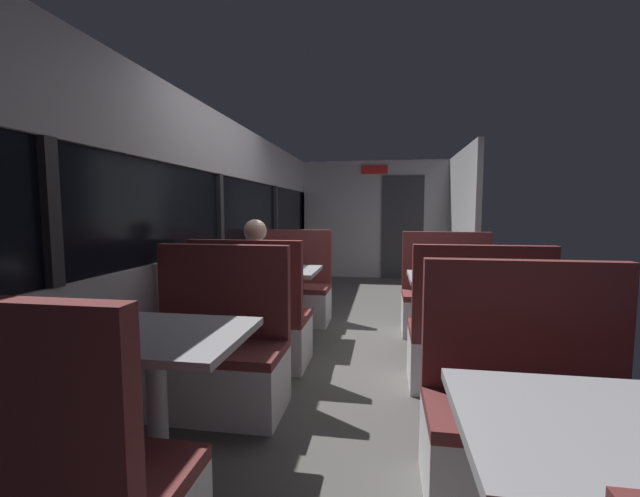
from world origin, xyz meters
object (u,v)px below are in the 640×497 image
object	(u,v)px
dining_table_mid_window	(274,279)
dining_table_front_aisle	(623,460)
seated_passenger	(255,302)
bench_mid_window_facing_end	(253,328)
bench_front_aisle_facing_entry	(530,432)
bench_mid_window_facing_entry	(290,294)
bench_rear_aisle_facing_end	(475,346)
dining_table_near_window	(155,351)
dining_table_rear_aisle	(459,287)
bench_rear_aisle_facing_entry	(447,304)
bench_near_window_facing_entry	(215,361)

from	to	relation	value
dining_table_mid_window	dining_table_front_aisle	distance (m)	3.31
dining_table_mid_window	seated_passenger	size ratio (longest dim) A/B	0.71
bench_mid_window_facing_end	bench_front_aisle_facing_entry	distance (m)	2.26
bench_mid_window_facing_end	seated_passenger	size ratio (longest dim) A/B	0.87
bench_mid_window_facing_entry	bench_rear_aisle_facing_end	world-z (taller)	same
dining_table_mid_window	dining_table_front_aisle	xyz separation A→B (m)	(1.79, -2.78, 0.00)
dining_table_mid_window	bench_front_aisle_facing_entry	xyz separation A→B (m)	(1.79, -2.08, -0.31)
dining_table_mid_window	bench_rear_aisle_facing_end	bearing A→B (deg)	-26.68
dining_table_near_window	dining_table_rear_aisle	distance (m)	2.67
bench_front_aisle_facing_entry	dining_table_rear_aisle	xyz separation A→B (m)	(0.00, 1.88, 0.31)
dining_table_mid_window	bench_rear_aisle_facing_entry	size ratio (longest dim) A/B	0.82
dining_table_near_window	bench_mid_window_facing_entry	world-z (taller)	bench_mid_window_facing_entry
bench_mid_window_facing_end	bench_rear_aisle_facing_entry	distance (m)	2.15
dining_table_rear_aisle	dining_table_mid_window	bearing A→B (deg)	173.62
bench_near_window_facing_entry	bench_front_aisle_facing_entry	bearing A→B (deg)	-18.53
dining_table_mid_window	bench_mid_window_facing_end	xyz separation A→B (m)	(0.00, -0.70, -0.31)
dining_table_near_window	bench_mid_window_facing_end	size ratio (longest dim) A/B	0.82
dining_table_near_window	dining_table_mid_window	distance (m)	2.18
bench_near_window_facing_entry	dining_table_front_aisle	world-z (taller)	bench_near_window_facing_entry
bench_near_window_facing_entry	dining_table_rear_aisle	distance (m)	2.22
dining_table_near_window	bench_mid_window_facing_entry	distance (m)	2.90
bench_mid_window_facing_end	bench_front_aisle_facing_entry	size ratio (longest dim) A/B	1.00
dining_table_near_window	bench_rear_aisle_facing_entry	world-z (taller)	bench_rear_aisle_facing_entry
bench_near_window_facing_entry	bench_mid_window_facing_end	size ratio (longest dim) A/B	1.00
dining_table_mid_window	seated_passenger	world-z (taller)	seated_passenger
bench_mid_window_facing_end	dining_table_rear_aisle	distance (m)	1.88
dining_table_rear_aisle	bench_rear_aisle_facing_entry	xyz separation A→B (m)	(0.00, 0.70, -0.31)
bench_near_window_facing_entry	bench_mid_window_facing_entry	distance (m)	2.18
dining_table_front_aisle	bench_rear_aisle_facing_entry	world-z (taller)	bench_rear_aisle_facing_entry
bench_front_aisle_facing_entry	bench_rear_aisle_facing_entry	bearing A→B (deg)	90.00
bench_front_aisle_facing_entry	seated_passenger	xyz separation A→B (m)	(-1.79, 1.45, 0.21)
bench_mid_window_facing_entry	dining_table_near_window	bearing A→B (deg)	-90.00
dining_table_mid_window	bench_mid_window_facing_entry	bearing A→B (deg)	90.00
bench_mid_window_facing_end	bench_rear_aisle_facing_end	xyz separation A→B (m)	(1.79, -0.20, 0.00)
dining_table_front_aisle	seated_passenger	bearing A→B (deg)	129.72
bench_near_window_facing_entry	dining_table_rear_aisle	xyz separation A→B (m)	(1.79, 1.28, 0.31)
dining_table_mid_window	dining_table_rear_aisle	size ratio (longest dim) A/B	1.00
dining_table_front_aisle	bench_rear_aisle_facing_entry	distance (m)	3.30
dining_table_mid_window	bench_rear_aisle_facing_end	world-z (taller)	bench_rear_aisle_facing_end
bench_rear_aisle_facing_entry	bench_front_aisle_facing_entry	bearing A→B (deg)	-90.00
dining_table_mid_window	bench_front_aisle_facing_entry	distance (m)	2.76
bench_rear_aisle_facing_end	seated_passenger	size ratio (longest dim) A/B	0.87
bench_mid_window_facing_entry	bench_front_aisle_facing_entry	bearing A→B (deg)	-57.24
bench_mid_window_facing_end	bench_near_window_facing_entry	bearing A→B (deg)	-90.00
bench_mid_window_facing_entry	seated_passenger	size ratio (longest dim) A/B	0.87
bench_mid_window_facing_end	bench_rear_aisle_facing_entry	world-z (taller)	same
bench_rear_aisle_facing_end	dining_table_front_aisle	bearing A→B (deg)	-90.00
bench_mid_window_facing_entry	dining_table_rear_aisle	bearing A→B (deg)	-26.68
bench_near_window_facing_entry	seated_passenger	xyz separation A→B (m)	(0.00, 0.85, 0.21)
seated_passenger	bench_rear_aisle_facing_entry	bearing A→B (deg)	32.18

